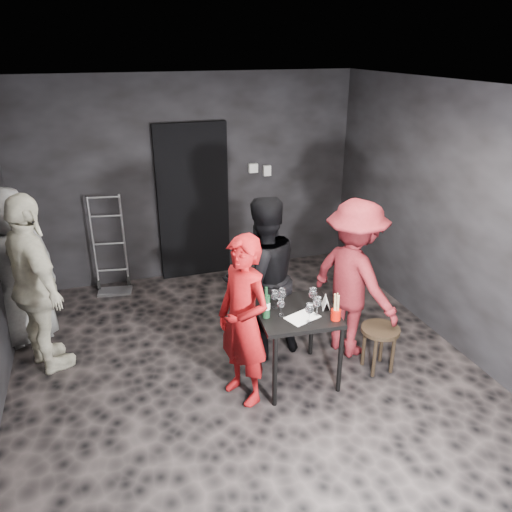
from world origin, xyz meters
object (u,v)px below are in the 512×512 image
object	(u,v)px
hand_truck	(113,274)
bystander_grey	(12,257)
tasting_table	(296,320)
wine_bottle	(266,306)
stool	(380,336)
bystander_cream	(32,268)
breadstick_cup	(336,307)
woman_black	(262,268)
server_red	(243,317)
man_maroon	(355,271)

from	to	relation	value
hand_truck	bystander_grey	distance (m)	1.57
tasting_table	wine_bottle	world-z (taller)	wine_bottle
wine_bottle	stool	bearing A→B (deg)	-5.10
stool	bystander_cream	distance (m)	3.38
bystander_cream	breadstick_cup	bearing A→B (deg)	-141.08
stool	woman_black	distance (m)	1.33
hand_truck	bystander_cream	bearing A→B (deg)	-105.45
tasting_table	server_red	xyz separation A→B (m)	(-0.54, -0.10, 0.18)
tasting_table	breadstick_cup	xyz separation A→B (m)	(0.27, -0.26, 0.22)
man_maroon	breadstick_cup	world-z (taller)	man_maroon
tasting_table	wine_bottle	size ratio (longest dim) A/B	2.51
bystander_cream	breadstick_cup	size ratio (longest dim) A/B	8.02
woman_black	bystander_cream	size ratio (longest dim) A/B	0.88
tasting_table	server_red	world-z (taller)	server_red
server_red	bystander_cream	size ratio (longest dim) A/B	0.77
server_red	wine_bottle	xyz separation A→B (m)	(0.24, 0.08, 0.03)
hand_truck	man_maroon	distance (m)	3.26
bystander_grey	bystander_cream	bearing A→B (deg)	90.02
hand_truck	woman_black	xyz separation A→B (m)	(1.40, -1.95, 0.73)
woman_black	wine_bottle	world-z (taller)	woman_black
man_maroon	bystander_grey	world-z (taller)	bystander_grey
stool	hand_truck	bearing A→B (deg)	132.45
man_maroon	tasting_table	bearing A→B (deg)	91.46
tasting_table	bystander_cream	distance (m)	2.51
server_red	breadstick_cup	distance (m)	0.83
stool	man_maroon	xyz separation A→B (m)	(-0.11, 0.40, 0.53)
server_red	bystander_cream	distance (m)	2.05
server_red	woman_black	bearing A→B (deg)	123.95
stool	breadstick_cup	bearing A→B (deg)	-166.80
wine_bottle	breadstick_cup	bearing A→B (deg)	-22.43
wine_bottle	bystander_grey	bearing A→B (deg)	144.84
breadstick_cup	bystander_grey	bearing A→B (deg)	147.20
tasting_table	stool	xyz separation A→B (m)	(0.85, -0.13, -0.27)
tasting_table	bystander_cream	bearing A→B (deg)	157.22
stool	woman_black	xyz separation A→B (m)	(-1.00, 0.67, 0.58)
wine_bottle	woman_black	bearing A→B (deg)	74.73
hand_truck	man_maroon	xyz separation A→B (m)	(2.29, -2.22, 0.69)
tasting_table	hand_truck	bearing A→B (deg)	121.85
woman_black	bystander_grey	bearing A→B (deg)	-33.14
bystander_grey	server_red	bearing A→B (deg)	117.46
woman_black	bystander_grey	world-z (taller)	bystander_grey
hand_truck	breadstick_cup	size ratio (longest dim) A/B	4.71
bystander_grey	wine_bottle	xyz separation A→B (m)	(2.22, -1.56, -0.14)
hand_truck	breadstick_cup	bearing A→B (deg)	-46.64
tasting_table	bystander_grey	bearing A→B (deg)	148.61
bystander_cream	woman_black	bearing A→B (deg)	-126.53
stool	bystander_grey	distance (m)	3.81
bystander_cream	bystander_grey	bearing A→B (deg)	-2.59
bystander_cream	man_maroon	bearing A→B (deg)	-128.30
tasting_table	server_red	distance (m)	0.58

